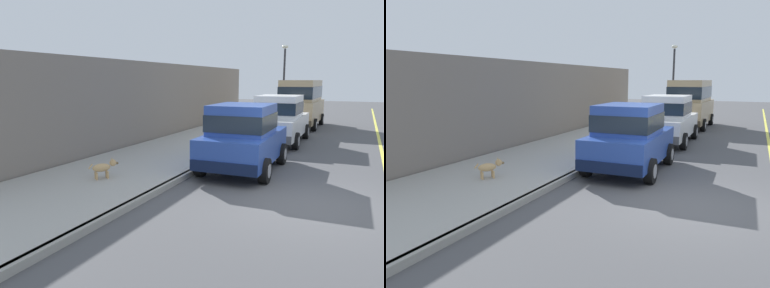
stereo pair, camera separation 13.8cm
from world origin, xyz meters
The scene contains 9 objects.
ground_plane centered at (0.00, 0.00, 0.00)m, with size 80.00×80.00×0.00m, color #4C4C4F.
curb centered at (-3.20, 0.00, 0.07)m, with size 0.16×64.00×0.14m, color gray.
sidewalk centered at (-5.00, 0.00, 0.07)m, with size 3.60×64.00×0.14m, color #A8A59E.
car_blue_hatchback centered at (-2.09, 2.24, 0.98)m, with size 2.02×3.84×1.88m.
car_white_sedan centered at (-2.19, 7.43, 0.98)m, with size 2.08×4.62×1.92m.
car_tan_van centered at (-2.21, 13.00, 1.39)m, with size 2.18×4.92×2.52m.
dog_tan centered at (-4.78, -0.52, 0.43)m, with size 0.49×0.64×0.49m.
street_lamp centered at (-3.55, 14.95, 2.91)m, with size 0.36×0.36×4.42m.
building_facade centered at (-7.10, 6.48, 1.62)m, with size 0.50×20.00×3.24m, color slate.
Camera 1 is at (0.88, -7.52, 2.53)m, focal length 34.23 mm.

